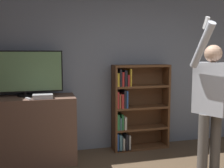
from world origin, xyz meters
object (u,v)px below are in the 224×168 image
Objects in this scene: television at (24,73)px; bookshelf at (135,108)px; person at (211,100)px; game_console at (43,96)px.

bookshelf is (1.76, 0.09, -0.63)m from television.
television is 0.54× the size of person.
television is 4.03× the size of game_console.
bookshelf is at bearing 175.30° from person.
television is 0.49m from game_console.
person reaches higher than television.
bookshelf is at bearing 13.14° from game_console.
television reaches higher than game_console.
television is at bearing 134.43° from game_console.
person is (0.55, -1.30, 0.34)m from bookshelf.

